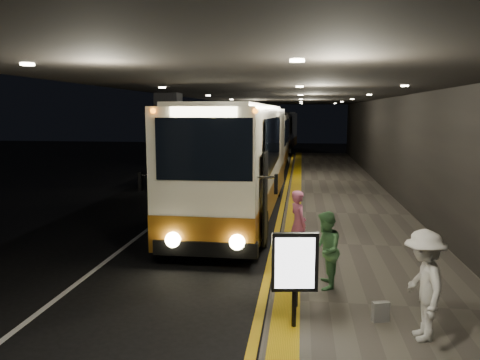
# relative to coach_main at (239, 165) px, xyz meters

# --- Properties ---
(ground) EXTENTS (90.00, 90.00, 0.00)m
(ground) POSITION_rel_coach_main_xyz_m (-0.86, -4.75, -1.87)
(ground) COLOR black
(lane_line_white) EXTENTS (0.12, 50.00, 0.01)m
(lane_line_white) POSITION_rel_coach_main_xyz_m (-2.66, 0.25, -1.86)
(lane_line_white) COLOR silver
(lane_line_white) RESTS_ON ground
(kerb_stripe_yellow) EXTENTS (0.18, 50.00, 0.01)m
(kerb_stripe_yellow) POSITION_rel_coach_main_xyz_m (1.49, 0.25, -1.86)
(kerb_stripe_yellow) COLOR gold
(kerb_stripe_yellow) RESTS_ON ground
(sidewalk) EXTENTS (4.50, 50.00, 0.15)m
(sidewalk) POSITION_rel_coach_main_xyz_m (3.89, 0.25, -1.79)
(sidewalk) COLOR #514C44
(sidewalk) RESTS_ON ground
(tactile_strip) EXTENTS (0.50, 50.00, 0.01)m
(tactile_strip) POSITION_rel_coach_main_xyz_m (1.99, 0.25, -1.71)
(tactile_strip) COLOR gold
(tactile_strip) RESTS_ON sidewalk
(terminal_wall) EXTENTS (0.10, 50.00, 6.00)m
(terminal_wall) POSITION_rel_coach_main_xyz_m (6.14, 0.25, 1.13)
(terminal_wall) COLOR black
(terminal_wall) RESTS_ON ground
(support_columns) EXTENTS (0.80, 24.80, 4.40)m
(support_columns) POSITION_rel_coach_main_xyz_m (-2.36, -0.75, 0.33)
(support_columns) COLOR black
(support_columns) RESTS_ON ground
(canopy) EXTENTS (9.00, 50.00, 0.40)m
(canopy) POSITION_rel_coach_main_xyz_m (1.64, 0.25, 2.73)
(canopy) COLOR black
(canopy) RESTS_ON support_columns
(coach_main) EXTENTS (2.77, 12.54, 3.89)m
(coach_main) POSITION_rel_coach_main_xyz_m (0.00, 0.00, 0.00)
(coach_main) COLOR #EFE6C8
(coach_main) RESTS_ON ground
(coach_second) EXTENTS (2.39, 11.34, 3.56)m
(coach_second) POSITION_rel_coach_main_xyz_m (0.05, 14.34, -0.16)
(coach_second) COLOR #EFE6C8
(coach_second) RESTS_ON ground
(coach_third) EXTENTS (3.07, 11.64, 3.62)m
(coach_third) POSITION_rel_coach_main_xyz_m (0.17, 28.03, -0.13)
(coach_third) COLOR #EFE6C8
(coach_third) RESTS_ON ground
(passenger_boarding) EXTENTS (0.62, 0.73, 1.70)m
(passenger_boarding) POSITION_rel_coach_main_xyz_m (2.16, -5.14, -0.87)
(passenger_boarding) COLOR #C25A81
(passenger_boarding) RESTS_ON sidewalk
(passenger_waiting_green) EXTENTS (0.53, 0.81, 1.60)m
(passenger_waiting_green) POSITION_rel_coach_main_xyz_m (2.73, -7.15, -0.92)
(passenger_waiting_green) COLOR #48824C
(passenger_waiting_green) RESTS_ON sidewalk
(passenger_waiting_white) EXTENTS (0.60, 1.18, 1.78)m
(passenger_waiting_white) POSITION_rel_coach_main_xyz_m (4.17, -9.17, -0.82)
(passenger_waiting_white) COLOR silver
(passenger_waiting_white) RESTS_ON sidewalk
(bag_polka) EXTENTS (0.31, 0.20, 0.35)m
(bag_polka) POSITION_rel_coach_main_xyz_m (3.63, -8.63, -1.54)
(bag_polka) COLOR black
(bag_polka) RESTS_ON sidewalk
(info_sign) EXTENTS (0.78, 0.22, 1.64)m
(info_sign) POSITION_rel_coach_main_xyz_m (2.14, -9.05, -0.61)
(info_sign) COLOR black
(info_sign) RESTS_ON sidewalk
(stanchion_post) EXTENTS (0.05, 0.05, 1.15)m
(stanchion_post) POSITION_rel_coach_main_xyz_m (2.17, -8.22, -1.14)
(stanchion_post) COLOR black
(stanchion_post) RESTS_ON sidewalk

